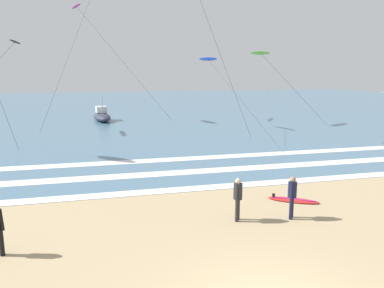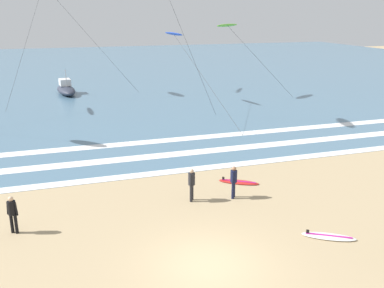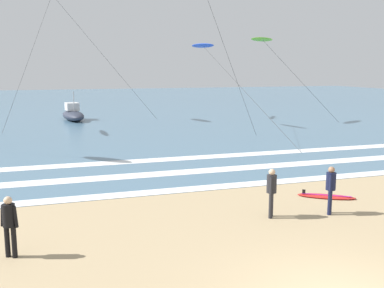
{
  "view_description": "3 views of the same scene",
  "coord_description": "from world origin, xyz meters",
  "px_view_note": "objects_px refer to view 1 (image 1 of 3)",
  "views": [
    {
      "loc": [
        -3.56,
        -6.66,
        5.32
      ],
      "look_at": [
        -0.89,
        4.14,
        3.16
      ],
      "focal_mm": 34.72,
      "sensor_mm": 36.0,
      "label": 1
    },
    {
      "loc": [
        -4.59,
        -12.58,
        8.61
      ],
      "look_at": [
        0.96,
        4.81,
        2.98
      ],
      "focal_mm": 40.57,
      "sensor_mm": 36.0,
      "label": 2
    },
    {
      "loc": [
        -5.55,
        -7.13,
        4.75
      ],
      "look_at": [
        -1.09,
        6.8,
        2.28
      ],
      "focal_mm": 42.0,
      "sensor_mm": 36.0,
      "label": 3
    }
  ],
  "objects_px": {
    "surfer_left_near": "(238,195)",
    "offshore_boat": "(102,116)",
    "kite_magenta_distant_high": "(77,7)",
    "surfboard_foreground_flat": "(293,200)",
    "kite_blue_low_near": "(208,59)",
    "surfer_foreground_main": "(292,194)",
    "kite_black_high_left": "(15,42)",
    "kite_lime_far_left": "(261,53)"
  },
  "relations": [
    {
      "from": "surfer_left_near",
      "to": "kite_lime_far_left",
      "type": "bearing_deg",
      "value": 64.45
    },
    {
      "from": "kite_blue_low_near",
      "to": "kite_magenta_distant_high",
      "type": "relative_size",
      "value": 1.17
    },
    {
      "from": "surfer_foreground_main",
      "to": "surfboard_foreground_flat",
      "type": "relative_size",
      "value": 0.76
    },
    {
      "from": "offshore_boat",
      "to": "kite_lime_far_left",
      "type": "bearing_deg",
      "value": -22.93
    },
    {
      "from": "kite_magenta_distant_high",
      "to": "surfer_foreground_main",
      "type": "bearing_deg",
      "value": -74.38
    },
    {
      "from": "surfer_foreground_main",
      "to": "surfboard_foreground_flat",
      "type": "height_order",
      "value": "surfer_foreground_main"
    },
    {
      "from": "kite_black_high_left",
      "to": "kite_blue_low_near",
      "type": "bearing_deg",
      "value": -4.45
    },
    {
      "from": "kite_black_high_left",
      "to": "surfboard_foreground_flat",
      "type": "bearing_deg",
      "value": -56.57
    },
    {
      "from": "surfboard_foreground_flat",
      "to": "kite_blue_low_near",
      "type": "height_order",
      "value": "kite_blue_low_near"
    },
    {
      "from": "surfer_left_near",
      "to": "offshore_boat",
      "type": "bearing_deg",
      "value": 98.59
    },
    {
      "from": "surfboard_foreground_flat",
      "to": "kite_black_high_left",
      "type": "xyz_separation_m",
      "value": [
        -14.56,
        22.06,
        7.78
      ]
    },
    {
      "from": "surfboard_foreground_flat",
      "to": "surfer_foreground_main",
      "type": "bearing_deg",
      "value": -121.38
    },
    {
      "from": "surfer_foreground_main",
      "to": "kite_lime_far_left",
      "type": "bearing_deg",
      "value": 68.8
    },
    {
      "from": "surfer_left_near",
      "to": "kite_black_high_left",
      "type": "xyz_separation_m",
      "value": [
        -11.54,
        23.44,
        6.87
      ]
    },
    {
      "from": "surfer_foreground_main",
      "to": "kite_black_high_left",
      "type": "xyz_separation_m",
      "value": [
        -13.54,
        23.73,
        6.87
      ]
    },
    {
      "from": "kite_black_high_left",
      "to": "kite_magenta_distant_high",
      "type": "distance_m",
      "value": 9.55
    },
    {
      "from": "kite_blue_low_near",
      "to": "kite_black_high_left",
      "type": "xyz_separation_m",
      "value": [
        -16.86,
        1.31,
        1.33
      ]
    },
    {
      "from": "surfer_left_near",
      "to": "kite_magenta_distant_high",
      "type": "bearing_deg",
      "value": 102.21
    },
    {
      "from": "surfer_foreground_main",
      "to": "offshore_boat",
      "type": "height_order",
      "value": "offshore_boat"
    },
    {
      "from": "kite_black_high_left",
      "to": "kite_lime_far_left",
      "type": "relative_size",
      "value": 1.43
    },
    {
      "from": "surfer_foreground_main",
      "to": "kite_blue_low_near",
      "type": "distance_m",
      "value": 23.33
    },
    {
      "from": "surfer_foreground_main",
      "to": "surfboard_foreground_flat",
      "type": "bearing_deg",
      "value": 58.62
    },
    {
      "from": "surfer_foreground_main",
      "to": "offshore_boat",
      "type": "distance_m",
      "value": 31.14
    },
    {
      "from": "surfer_left_near",
      "to": "offshore_boat",
      "type": "relative_size",
      "value": 0.3
    },
    {
      "from": "surfboard_foreground_flat",
      "to": "kite_black_high_left",
      "type": "height_order",
      "value": "kite_black_high_left"
    },
    {
      "from": "kite_lime_far_left",
      "to": "kite_magenta_distant_high",
      "type": "relative_size",
      "value": 0.67
    },
    {
      "from": "surfer_left_near",
      "to": "surfboard_foreground_flat",
      "type": "height_order",
      "value": "surfer_left_near"
    },
    {
      "from": "surfboard_foreground_flat",
      "to": "kite_black_high_left",
      "type": "distance_m",
      "value": 27.55
    },
    {
      "from": "surfer_left_near",
      "to": "surfer_foreground_main",
      "type": "distance_m",
      "value": 2.03
    },
    {
      "from": "kite_magenta_distant_high",
      "to": "kite_black_high_left",
      "type": "bearing_deg",
      "value": -125.24
    },
    {
      "from": "kite_blue_low_near",
      "to": "offshore_boat",
      "type": "bearing_deg",
      "value": 140.9
    },
    {
      "from": "surfer_foreground_main",
      "to": "offshore_boat",
      "type": "relative_size",
      "value": 0.3
    },
    {
      "from": "surfer_left_near",
      "to": "surfer_foreground_main",
      "type": "xyz_separation_m",
      "value": [
        2.0,
        -0.29,
        0.0
      ]
    },
    {
      "from": "kite_lime_far_left",
      "to": "kite_magenta_distant_high",
      "type": "bearing_deg",
      "value": 158.62
    },
    {
      "from": "kite_lime_far_left",
      "to": "surfer_foreground_main",
      "type": "bearing_deg",
      "value": -111.2
    },
    {
      "from": "kite_magenta_distant_high",
      "to": "offshore_boat",
      "type": "bearing_deg",
      "value": -8.34
    },
    {
      "from": "surfer_left_near",
      "to": "kite_magenta_distant_high",
      "type": "xyz_separation_m",
      "value": [
        -6.59,
        30.45,
        11.05
      ]
    },
    {
      "from": "surfer_foreground_main",
      "to": "kite_magenta_distant_high",
      "type": "relative_size",
      "value": 0.13
    },
    {
      "from": "surfer_left_near",
      "to": "kite_magenta_distant_high",
      "type": "distance_m",
      "value": 33.05
    },
    {
      "from": "kite_lime_far_left",
      "to": "offshore_boat",
      "type": "relative_size",
      "value": 1.53
    },
    {
      "from": "kite_black_high_left",
      "to": "kite_magenta_distant_high",
      "type": "height_order",
      "value": "kite_magenta_distant_high"
    },
    {
      "from": "kite_blue_low_near",
      "to": "kite_magenta_distant_high",
      "type": "bearing_deg",
      "value": 145.05
    }
  ]
}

